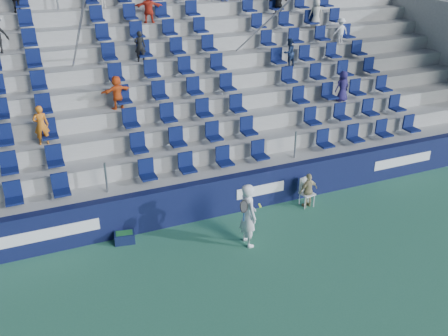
% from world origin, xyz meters
% --- Properties ---
extents(ground, '(70.00, 70.00, 0.00)m').
position_xyz_m(ground, '(0.00, 0.00, 0.00)').
color(ground, '#317354').
rests_on(ground, ground).
extents(sponsor_wall, '(24.00, 0.32, 1.20)m').
position_xyz_m(sponsor_wall, '(0.00, 3.15, 0.60)').
color(sponsor_wall, '#10163D').
rests_on(sponsor_wall, ground).
extents(grandstand, '(24.00, 8.17, 6.63)m').
position_xyz_m(grandstand, '(-0.01, 8.24, 2.14)').
color(grandstand, '#A3A39E').
rests_on(grandstand, ground).
extents(tennis_player, '(0.69, 0.68, 1.84)m').
position_xyz_m(tennis_player, '(0.30, 1.37, 0.92)').
color(tennis_player, white).
rests_on(tennis_player, ground).
extents(line_judge_chair, '(0.46, 0.47, 0.92)m').
position_xyz_m(line_judge_chair, '(2.90, 2.65, 0.52)').
color(line_judge_chair, white).
rests_on(line_judge_chair, ground).
extents(line_judge, '(0.69, 0.34, 1.13)m').
position_xyz_m(line_judge, '(2.90, 2.50, 0.56)').
color(line_judge, tan).
rests_on(line_judge, ground).
extents(ball_bin, '(0.60, 0.45, 0.31)m').
position_xyz_m(ball_bin, '(-2.80, 2.75, 0.17)').
color(ball_bin, '#10183A').
rests_on(ball_bin, ground).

